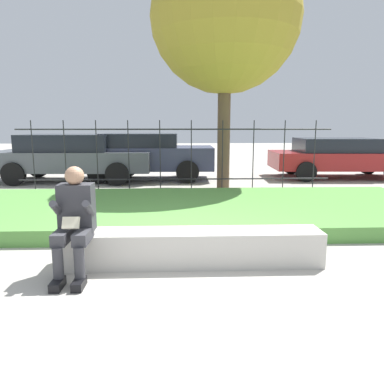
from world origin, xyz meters
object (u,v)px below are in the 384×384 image
Objects in this scene: car_parked_left at (72,156)px; tree_behind_fence at (225,17)px; stone_bench at (191,249)px; car_parked_right at (339,156)px; car_parked_center at (145,155)px; person_seated_reader at (75,218)px.

tree_behind_fence is at bearing -17.73° from car_parked_left.
tree_behind_fence is at bearing 79.09° from stone_bench.
stone_bench is at bearing -121.13° from car_parked_right.
car_parked_center is (-6.12, -0.14, 0.08)m from car_parked_right.
tree_behind_fence reaches higher than person_seated_reader.
tree_behind_fence is (2.35, 5.69, 3.61)m from person_seated_reader.
car_parked_right is 6.12m from car_parked_center.
stone_bench is 0.51× the size of tree_behind_fence.
car_parked_right reaches higher than person_seated_reader.
person_seated_reader is 0.26× the size of car_parked_left.
car_parked_left is at bearing 115.27° from stone_bench.
car_parked_center is (2.13, 0.26, 0.02)m from car_parked_left.
car_parked_left is (-3.29, 6.97, 0.56)m from stone_bench.
car_parked_center is at bearing -175.86° from car_parked_right.
car_parked_center is (-1.16, 7.23, 0.58)m from stone_bench.
car_parked_center reaches higher than person_seated_reader.
car_parked_right is at bearing 50.63° from person_seated_reader.
car_parked_left is 2.15m from car_parked_center.
car_parked_right is at bearing 2.26° from car_parked_center.
person_seated_reader is 0.30× the size of car_parked_center.
tree_behind_fence is at bearing -38.26° from car_parked_center.
person_seated_reader is at bearing -112.40° from tree_behind_fence.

